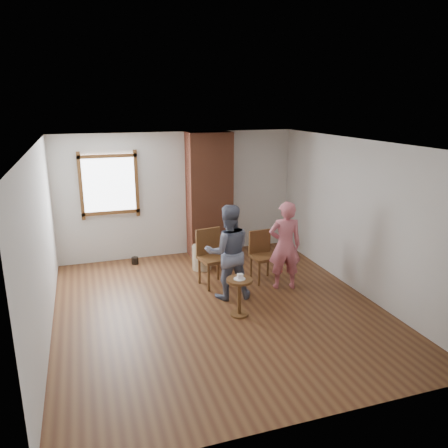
{
  "coord_description": "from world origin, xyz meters",
  "views": [
    {
      "loc": [
        -1.89,
        -6.08,
        3.19
      ],
      "look_at": [
        0.36,
        0.8,
        1.15
      ],
      "focal_mm": 35.0,
      "sensor_mm": 36.0,
      "label": 1
    }
  ],
  "objects_px": {
    "stoneware_crock": "(202,257)",
    "person_pink": "(285,245)",
    "side_table": "(239,291)",
    "dining_chair_left": "(211,254)",
    "man": "(228,252)",
    "dining_chair_right": "(262,253)"
  },
  "relations": [
    {
      "from": "stoneware_crock",
      "to": "dining_chair_right",
      "type": "relative_size",
      "value": 0.53
    },
    {
      "from": "dining_chair_right",
      "to": "man",
      "type": "distance_m",
      "value": 1.03
    },
    {
      "from": "stoneware_crock",
      "to": "dining_chair_right",
      "type": "height_order",
      "value": "dining_chair_right"
    },
    {
      "from": "dining_chair_right",
      "to": "side_table",
      "type": "distance_m",
      "value": 1.5
    },
    {
      "from": "stoneware_crock",
      "to": "dining_chair_right",
      "type": "bearing_deg",
      "value": -42.59
    },
    {
      "from": "side_table",
      "to": "dining_chair_left",
      "type": "bearing_deg",
      "value": 92.55
    },
    {
      "from": "dining_chair_left",
      "to": "dining_chair_right",
      "type": "distance_m",
      "value": 0.95
    },
    {
      "from": "dining_chair_right",
      "to": "side_table",
      "type": "bearing_deg",
      "value": -129.53
    },
    {
      "from": "dining_chair_right",
      "to": "side_table",
      "type": "height_order",
      "value": "dining_chair_right"
    },
    {
      "from": "stoneware_crock",
      "to": "side_table",
      "type": "xyz_separation_m",
      "value": [
        0.03,
        -2.05,
        0.16
      ]
    },
    {
      "from": "dining_chair_left",
      "to": "dining_chair_right",
      "type": "relative_size",
      "value": 1.1
    },
    {
      "from": "dining_chair_right",
      "to": "side_table",
      "type": "relative_size",
      "value": 1.53
    },
    {
      "from": "stoneware_crock",
      "to": "dining_chair_left",
      "type": "xyz_separation_m",
      "value": [
        -0.02,
        -0.75,
        0.32
      ]
    },
    {
      "from": "stoneware_crock",
      "to": "side_table",
      "type": "bearing_deg",
      "value": -89.05
    },
    {
      "from": "man",
      "to": "dining_chair_left",
      "type": "bearing_deg",
      "value": -73.12
    },
    {
      "from": "stoneware_crock",
      "to": "person_pink",
      "type": "relative_size",
      "value": 0.31
    },
    {
      "from": "stoneware_crock",
      "to": "man",
      "type": "xyz_separation_m",
      "value": [
        0.08,
        -1.37,
        0.56
      ]
    },
    {
      "from": "dining_chair_left",
      "to": "man",
      "type": "bearing_deg",
      "value": -90.33
    },
    {
      "from": "dining_chair_right",
      "to": "person_pink",
      "type": "xyz_separation_m",
      "value": [
        0.22,
        -0.46,
        0.27
      ]
    },
    {
      "from": "dining_chair_right",
      "to": "man",
      "type": "xyz_separation_m",
      "value": [
        -0.84,
        -0.52,
        0.28
      ]
    },
    {
      "from": "man",
      "to": "person_pink",
      "type": "relative_size",
      "value": 1.02
    },
    {
      "from": "person_pink",
      "to": "man",
      "type": "bearing_deg",
      "value": 15.71
    }
  ]
}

